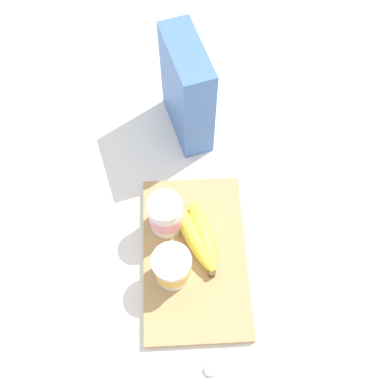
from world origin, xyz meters
name	(u,v)px	position (x,y,z in m)	size (l,w,h in m)	color
ground_plane	(195,257)	(0.00, 0.00, 0.00)	(2.40, 2.40, 0.00)	silver
cutting_board	(195,256)	(0.00, 0.00, 0.01)	(0.34, 0.20, 0.02)	tan
cereal_box	(188,91)	(0.32, 0.00, 0.12)	(0.17, 0.07, 0.24)	#4770B7
yogurt_cup_front	(172,267)	(-0.04, 0.04, 0.06)	(0.07, 0.07, 0.08)	white
yogurt_cup_back	(166,215)	(0.07, 0.05, 0.06)	(0.07, 0.07, 0.09)	white
banana_bunch	(197,235)	(0.03, -0.01, 0.03)	(0.18, 0.11, 0.04)	yellow
spoon	(201,378)	(-0.23, 0.00, 0.01)	(0.09, 0.12, 0.01)	silver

